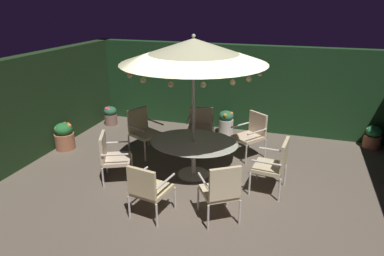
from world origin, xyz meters
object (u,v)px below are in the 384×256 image
at_px(patio_umbrella, 194,51).
at_px(potted_plant_right_near, 373,137).
at_px(potted_plant_back_center, 111,115).
at_px(potted_plant_left_near, 64,136).
at_px(patio_chair_south, 252,132).
at_px(patio_dining_table, 193,147).
at_px(patio_chair_east, 221,189).
at_px(patio_chair_west, 143,128).
at_px(patio_chair_southeast, 275,163).
at_px(patio_chair_southwest, 200,124).
at_px(patio_chair_north, 111,154).
at_px(patio_chair_northeast, 148,188).
at_px(potted_plant_left_far, 226,122).

distance_m(patio_umbrella, potted_plant_right_near, 5.14).
bearing_deg(potted_plant_back_center, potted_plant_right_near, 4.01).
bearing_deg(potted_plant_left_near, patio_chair_south, 12.70).
relative_size(patio_dining_table, patio_chair_east, 1.71).
height_order(patio_chair_south, potted_plant_back_center, patio_chair_south).
height_order(patio_umbrella, patio_chair_east, patio_umbrella).
height_order(patio_chair_west, potted_plant_left_near, patio_chair_west).
bearing_deg(patio_chair_east, patio_chair_southeast, 58.80).
height_order(patio_chair_southwest, patio_chair_west, patio_chair_west).
distance_m(patio_chair_southwest, potted_plant_back_center, 2.96).
bearing_deg(patio_chair_southwest, patio_chair_north, -117.11).
bearing_deg(patio_chair_north, patio_umbrella, 24.48).
xyz_separation_m(patio_chair_north, patio_chair_east, (2.39, -0.70, 0.04)).
bearing_deg(potted_plant_back_center, potted_plant_left_near, -95.40).
distance_m(patio_chair_northeast, patio_chair_southwest, 3.22).
height_order(patio_chair_northeast, patio_chair_west, patio_chair_west).
bearing_deg(patio_chair_west, patio_chair_southwest, 37.06).
relative_size(patio_dining_table, patio_umbrella, 0.63).
distance_m(patio_chair_south, patio_chair_west, 2.53).
bearing_deg(patio_chair_southwest, patio_chair_west, -142.94).
relative_size(patio_chair_east, patio_chair_southeast, 1.00).
bearing_deg(potted_plant_left_far, potted_plant_left_near, -148.23).
xyz_separation_m(patio_chair_south, potted_plant_left_far, (-0.85, 1.19, -0.25)).
height_order(patio_dining_table, patio_chair_northeast, patio_chair_northeast).
xyz_separation_m(patio_chair_west, potted_plant_right_near, (5.23, 1.95, -0.33)).
bearing_deg(patio_chair_east, patio_chair_south, 88.15).
distance_m(patio_dining_table, potted_plant_back_center, 3.90).
xyz_separation_m(patio_chair_southeast, potted_plant_left_near, (-5.02, 0.49, -0.28)).
height_order(potted_plant_left_near, potted_plant_back_center, potted_plant_left_near).
distance_m(patio_chair_northeast, potted_plant_back_center, 4.82).
xyz_separation_m(patio_chair_south, patio_chair_west, (-2.46, -0.58, 0.02)).
distance_m(patio_chair_southeast, patio_chair_southwest, 2.63).
distance_m(patio_dining_table, potted_plant_left_far, 2.53).
bearing_deg(potted_plant_right_near, potted_plant_left_near, -161.79).
distance_m(patio_chair_northeast, patio_chair_south, 3.19).
height_order(patio_chair_northeast, potted_plant_left_near, patio_chair_northeast).
distance_m(patio_chair_southwest, patio_chair_west, 1.45).
relative_size(patio_chair_northeast, potted_plant_back_center, 1.76).
bearing_deg(patio_chair_northeast, patio_chair_east, 11.73).
relative_size(patio_umbrella, potted_plant_left_near, 4.34).
relative_size(patio_chair_northeast, patio_chair_west, 0.93).
xyz_separation_m(patio_dining_table, potted_plant_left_near, (-3.38, 0.33, -0.30)).
bearing_deg(patio_umbrella, potted_plant_left_near, 174.44).
bearing_deg(patio_chair_north, potted_plant_right_near, 32.62).
relative_size(patio_chair_northeast, potted_plant_left_far, 1.51).
distance_m(patio_umbrella, patio_chair_north, 2.57).
distance_m(patio_chair_north, potted_plant_left_near, 2.16).
bearing_deg(patio_chair_east, potted_plant_left_far, 101.16).
bearing_deg(potted_plant_right_near, patio_chair_east, -125.17).
bearing_deg(potted_plant_back_center, patio_chair_east, -40.96).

